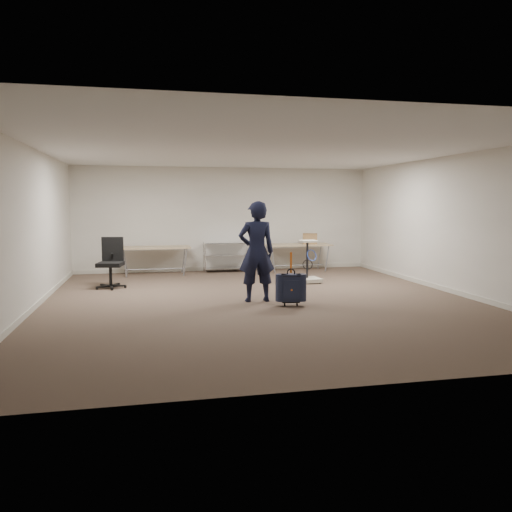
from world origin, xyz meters
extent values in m
plane|color=#433629|center=(0.00, 0.00, 0.00)|extent=(9.00, 9.00, 0.00)
plane|color=beige|center=(0.00, 4.50, 1.40)|extent=(8.00, 0.00, 8.00)
plane|color=beige|center=(0.00, -4.50, 1.40)|extent=(8.00, 0.00, 8.00)
plane|color=beige|center=(-4.00, 0.00, 1.40)|extent=(0.00, 9.00, 9.00)
plane|color=beige|center=(4.00, 0.00, 1.40)|extent=(0.00, 9.00, 9.00)
plane|color=silver|center=(0.00, 0.00, 2.80)|extent=(8.00, 8.00, 0.00)
cube|color=beige|center=(0.00, 4.49, 0.05)|extent=(8.00, 0.02, 0.10)
cube|color=beige|center=(-3.99, 0.00, 0.05)|extent=(0.02, 9.00, 0.10)
cube|color=beige|center=(3.99, 0.00, 0.05)|extent=(0.02, 9.00, 0.10)
cube|color=#917859|center=(-1.90, 3.95, 0.71)|extent=(1.80, 0.75, 0.03)
cylinder|color=#96989F|center=(-1.90, 3.95, 0.15)|extent=(1.50, 0.02, 0.02)
cylinder|color=#96989F|center=(-2.65, 3.65, 0.35)|extent=(0.13, 0.04, 0.69)
cylinder|color=#96989F|center=(-1.15, 3.65, 0.35)|extent=(0.13, 0.04, 0.69)
cylinder|color=#96989F|center=(-2.65, 4.25, 0.35)|extent=(0.13, 0.04, 0.69)
cylinder|color=#96989F|center=(-1.15, 4.25, 0.35)|extent=(0.13, 0.04, 0.69)
cube|color=#917859|center=(1.90, 3.95, 0.71)|extent=(1.80, 0.75, 0.03)
cylinder|color=#96989F|center=(1.90, 3.95, 0.15)|extent=(1.50, 0.02, 0.02)
cylinder|color=#96989F|center=(1.15, 3.65, 0.35)|extent=(0.13, 0.04, 0.69)
cylinder|color=#96989F|center=(2.65, 3.65, 0.35)|extent=(0.13, 0.04, 0.69)
cylinder|color=#96989F|center=(1.15, 4.25, 0.35)|extent=(0.13, 0.04, 0.69)
cylinder|color=#96989F|center=(2.65, 4.25, 0.35)|extent=(0.13, 0.04, 0.69)
cylinder|color=silver|center=(-0.60, 3.98, 0.40)|extent=(0.02, 0.02, 0.80)
cylinder|color=silver|center=(0.60, 3.98, 0.40)|extent=(0.02, 0.02, 0.80)
cylinder|color=silver|center=(-0.60, 4.42, 0.40)|extent=(0.02, 0.02, 0.80)
cylinder|color=silver|center=(0.60, 4.42, 0.40)|extent=(0.02, 0.02, 0.80)
cube|color=silver|center=(0.00, 4.20, 0.10)|extent=(1.20, 0.45, 0.02)
cube|color=silver|center=(0.00, 4.20, 0.45)|extent=(1.20, 0.45, 0.02)
cube|color=silver|center=(0.00, 4.20, 0.78)|extent=(1.20, 0.45, 0.01)
imported|color=black|center=(-0.09, 0.00, 0.94)|extent=(0.68, 0.45, 1.87)
cube|color=black|center=(0.42, -0.56, 0.34)|extent=(0.38, 0.26, 0.48)
cube|color=black|center=(0.43, -0.54, 0.08)|extent=(0.34, 0.19, 0.03)
cylinder|color=black|center=(0.31, -0.54, 0.03)|extent=(0.03, 0.07, 0.07)
cylinder|color=black|center=(0.53, -0.58, 0.03)|extent=(0.03, 0.07, 0.07)
torus|color=black|center=(0.42, -0.56, 0.61)|extent=(0.15, 0.05, 0.15)
cube|color=orange|center=(0.43, -0.54, 0.78)|extent=(0.03, 0.01, 0.37)
cylinder|color=black|center=(-2.87, 2.11, 0.05)|extent=(0.66, 0.66, 0.10)
cylinder|color=black|center=(-2.87, 2.11, 0.28)|extent=(0.07, 0.07, 0.44)
cube|color=black|center=(-2.87, 2.11, 0.52)|extent=(0.59, 0.59, 0.09)
cube|color=black|center=(-2.82, 2.34, 0.83)|extent=(0.47, 0.15, 0.53)
cube|color=silver|center=(1.56, 1.94, 0.06)|extent=(0.57, 0.57, 0.09)
cylinder|color=black|center=(1.34, 1.73, 0.02)|extent=(0.06, 0.06, 0.04)
cylinder|color=black|center=(1.56, 2.00, 0.54)|extent=(0.05, 0.05, 0.86)
cube|color=silver|center=(1.56, 1.94, 0.97)|extent=(0.39, 0.34, 0.04)
torus|color=blue|center=(1.61, 1.86, 0.64)|extent=(0.28, 0.13, 0.26)
cube|color=olive|center=(2.25, 3.94, 0.87)|extent=(0.45, 0.38, 0.29)
camera|label=1|loc=(-2.03, -9.00, 1.82)|focal=35.00mm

